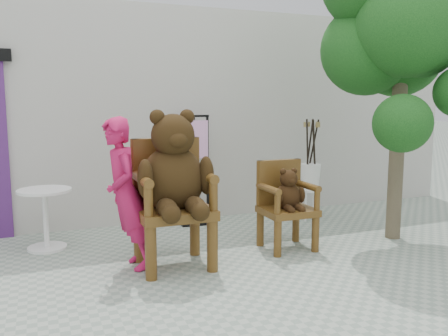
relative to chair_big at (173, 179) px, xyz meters
The scene contains 9 objects.
ground_plane 1.44m from the chair_big, 43.94° to the right, with size 60.00×60.00×0.00m, color #939D8D.
back_wall 2.53m from the chair_big, 70.94° to the left, with size 9.00×1.00×3.00m, color #B9B6AD.
chair_big is the anchor object (origin of this frame).
chair_small 1.42m from the chair_big, ahead, with size 0.58×0.53×1.02m.
person 0.49m from the chair_big, 168.00° to the left, with size 0.56×0.37×1.54m, color #BA164E.
cafe_table 1.71m from the chair_big, 138.04° to the left, with size 0.60×0.60×0.70m.
display_stand 1.77m from the chair_big, 64.38° to the left, with size 0.47×0.38×1.51m.
stool_bucket 2.62m from the chair_big, 26.00° to the left, with size 0.32×0.32×1.45m.
tree 3.16m from the chair_big, ahead, with size 1.71×1.76×3.64m.
Camera 1 is at (-2.08, -3.83, 1.70)m, focal length 38.00 mm.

